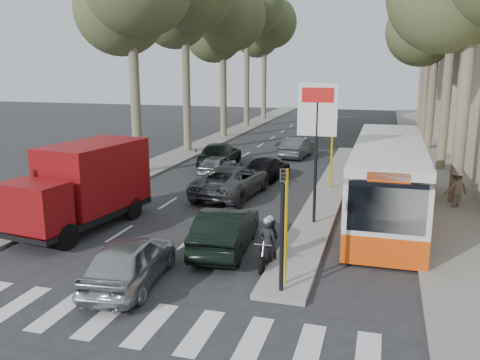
# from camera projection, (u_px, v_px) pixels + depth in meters

# --- Properties ---
(ground) EXTENTS (120.00, 120.00, 0.00)m
(ground) POSITION_uv_depth(u_px,v_px,m) (191.00, 263.00, 16.38)
(ground) COLOR #28282B
(ground) RESTS_ON ground
(sidewalk_right) EXTENTS (3.20, 70.00, 0.12)m
(sidewalk_right) POSITION_uv_depth(u_px,v_px,m) (424.00, 151.00, 37.48)
(sidewalk_right) COLOR gray
(sidewalk_right) RESTS_ON ground
(median_left) EXTENTS (2.40, 64.00, 0.12)m
(median_left) POSITION_uv_depth(u_px,v_px,m) (223.00, 137.00, 44.75)
(median_left) COLOR gray
(median_left) RESTS_ON ground
(traffic_island) EXTENTS (1.50, 26.00, 0.16)m
(traffic_island) POSITION_uv_depth(u_px,v_px,m) (330.00, 189.00, 25.79)
(traffic_island) COLOR gray
(traffic_island) RESTS_ON ground
(billboard) EXTENTS (1.50, 12.10, 5.60)m
(billboard) POSITION_uv_depth(u_px,v_px,m) (317.00, 133.00, 19.36)
(billboard) COLOR yellow
(billboard) RESTS_ON ground
(traffic_light_island) EXTENTS (0.16, 0.41, 3.60)m
(traffic_light_island) POSITION_uv_depth(u_px,v_px,m) (283.00, 209.00, 13.54)
(traffic_light_island) COLOR black
(traffic_light_island) RESTS_ON ground
(tree_l_c) EXTENTS (7.40, 7.20, 13.71)m
(tree_l_c) POSITION_uv_depth(u_px,v_px,m) (225.00, 18.00, 42.58)
(tree_l_c) COLOR #6B604C
(tree_l_c) RESTS_ON ground
(tree_l_d) EXTENTS (7.40, 7.20, 15.66)m
(tree_l_d) POSITION_uv_depth(u_px,v_px,m) (248.00, 7.00, 49.72)
(tree_l_d) COLOR #6B604C
(tree_l_d) RESTS_ON ground
(tree_l_e) EXTENTS (7.40, 7.20, 14.49)m
(tree_l_e) POSITION_uv_depth(u_px,v_px,m) (266.00, 24.00, 57.47)
(tree_l_e) COLOR #6B604C
(tree_l_e) RESTS_ON ground
(tree_r_c) EXTENTS (7.40, 7.20, 13.32)m
(tree_r_c) POSITION_uv_depth(u_px,v_px,m) (440.00, 15.00, 36.26)
(tree_r_c) COLOR #6B604C
(tree_r_c) RESTS_ON ground
(tree_r_d) EXTENTS (7.40, 7.20, 14.88)m
(tree_r_d) POSITION_uv_depth(u_px,v_px,m) (434.00, 7.00, 43.42)
(tree_r_d) COLOR #6B604C
(tree_r_d) RESTS_ON ground
(tree_r_e) EXTENTS (7.40, 7.20, 14.10)m
(tree_r_e) POSITION_uv_depth(u_px,v_px,m) (428.00, 23.00, 51.05)
(tree_r_e) COLOR #6B604C
(tree_r_e) RESTS_ON ground
(silver_hatchback) EXTENTS (2.16, 4.43, 1.46)m
(silver_hatchback) POSITION_uv_depth(u_px,v_px,m) (130.00, 261.00, 14.64)
(silver_hatchback) COLOR #A9ABB1
(silver_hatchback) RESTS_ON ground
(dark_hatchback) EXTENTS (1.94, 4.64, 1.49)m
(dark_hatchback) POSITION_uv_depth(u_px,v_px,m) (226.00, 229.00, 17.40)
(dark_hatchback) COLOR black
(dark_hatchback) RESTS_ON ground
(queue_car_a) EXTENTS (2.97, 5.65, 1.51)m
(queue_car_a) POSITION_uv_depth(u_px,v_px,m) (232.00, 181.00, 24.62)
(queue_car_a) COLOR #474A4E
(queue_car_a) RESTS_ON ground
(queue_car_b) EXTENTS (2.20, 4.43, 1.24)m
(queue_car_b) POSITION_uv_depth(u_px,v_px,m) (267.00, 168.00, 28.41)
(queue_car_b) COLOR black
(queue_car_b) RESTS_ON ground
(queue_car_c) EXTENTS (1.56, 3.57, 1.20)m
(queue_car_c) POSITION_uv_depth(u_px,v_px,m) (217.00, 165.00, 29.36)
(queue_car_c) COLOR #94969B
(queue_car_c) RESTS_ON ground
(queue_car_d) EXTENTS (1.94, 4.28, 1.36)m
(queue_car_d) POSITION_uv_depth(u_px,v_px,m) (297.00, 147.00, 34.97)
(queue_car_d) COLOR #515559
(queue_car_d) RESTS_ON ground
(queue_car_e) EXTENTS (2.51, 5.24, 1.47)m
(queue_car_e) POSITION_uv_depth(u_px,v_px,m) (219.00, 154.00, 31.94)
(queue_car_e) COLOR black
(queue_car_e) RESTS_ON ground
(red_truck) EXTENTS (3.09, 6.37, 3.26)m
(red_truck) POSITION_uv_depth(u_px,v_px,m) (84.00, 185.00, 19.65)
(red_truck) COLOR black
(red_truck) RESTS_ON ground
(city_bus) EXTENTS (2.76, 12.23, 3.22)m
(city_bus) POSITION_uv_depth(u_px,v_px,m) (388.00, 177.00, 21.12)
(city_bus) COLOR #EC4A0D
(city_bus) RESTS_ON ground
(motorcycle) EXTENTS (0.69, 1.92, 1.63)m
(motorcycle) POSITION_uv_depth(u_px,v_px,m) (268.00, 242.00, 16.15)
(motorcycle) COLOR black
(motorcycle) RESTS_ON ground
(pedestrian_near) EXTENTS (0.72, 1.19, 1.90)m
(pedestrian_near) POSITION_uv_depth(u_px,v_px,m) (415.00, 180.00, 23.38)
(pedestrian_near) COLOR #443955
(pedestrian_near) RESTS_ON sidewalk_right
(pedestrian_far) EXTENTS (1.19, 1.00, 1.70)m
(pedestrian_far) POSITION_uv_depth(u_px,v_px,m) (456.00, 188.00, 22.26)
(pedestrian_far) COLOR #69574E
(pedestrian_far) RESTS_ON sidewalk_right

